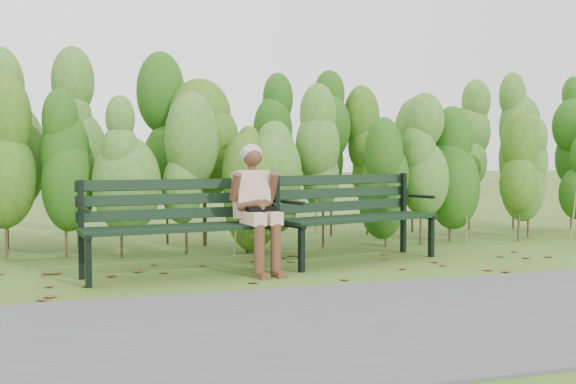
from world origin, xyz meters
name	(u,v)px	position (x,y,z in m)	size (l,w,h in m)	color
ground	(299,269)	(0.00, 0.00, 0.00)	(80.00, 80.00, 0.00)	#48581B
footpath	(402,320)	(0.00, -2.20, 0.01)	(60.00, 2.50, 0.01)	#474749
hedge_band	(251,145)	(0.00, 1.86, 1.26)	(11.04, 1.67, 2.42)	#47381E
leaf_litter	(341,267)	(0.43, -0.05, 0.00)	(5.13, 2.07, 0.01)	brown
bench_left	(178,218)	(-1.19, 0.06, 0.53)	(1.87, 0.80, 0.91)	black
bench_right	(352,210)	(0.73, 0.38, 0.55)	(1.95, 1.10, 0.93)	black
seated_woman	(256,199)	(-0.44, -0.03, 0.71)	(0.49, 0.72, 1.24)	beige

